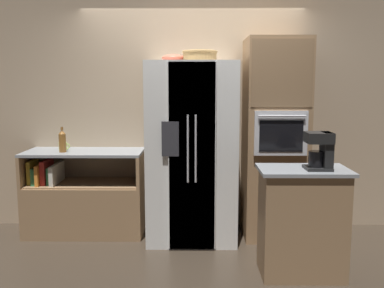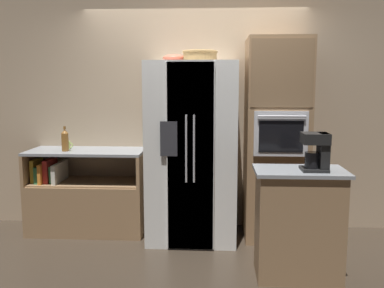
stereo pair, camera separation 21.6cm
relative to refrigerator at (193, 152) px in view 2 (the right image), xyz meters
name	(u,v)px [view 2 (the right image)]	position (x,y,z in m)	size (l,w,h in m)	color
ground_plane	(192,238)	(0.00, -0.05, -0.95)	(20.00, 20.00, 0.00)	#382D23
wall_back	(195,107)	(0.00, 0.44, 0.45)	(12.00, 0.06, 2.80)	tan
counter_left	(87,201)	(-1.21, 0.12, -0.60)	(1.29, 0.58, 0.93)	#93704C
refrigerator	(193,152)	(0.00, 0.00, 0.00)	(0.93, 0.84, 1.89)	silver
wall_oven	(276,139)	(0.89, 0.08, 0.13)	(0.65, 0.71, 2.14)	#93704C
island_counter	(298,223)	(0.96, -0.92, -0.47)	(0.77, 0.49, 0.95)	#93704C
wicker_basket	(200,55)	(0.08, -0.06, 1.01)	(0.36, 0.36, 0.11)	tan
fruit_bowl	(174,58)	(-0.20, 0.07, 0.99)	(0.25, 0.25, 0.08)	#DB664C
bottle_tall	(65,140)	(-1.40, 0.03, 0.11)	(0.08, 0.08, 0.27)	brown
mug	(66,145)	(-1.44, 0.18, 0.03)	(0.12, 0.09, 0.09)	#B2D166
coffee_maker	(318,150)	(1.09, -0.96, 0.18)	(0.21, 0.21, 0.32)	black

